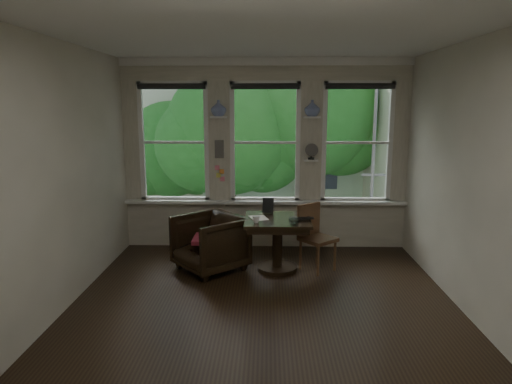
{
  "coord_description": "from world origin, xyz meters",
  "views": [
    {
      "loc": [
        0.04,
        -5.02,
        2.3
      ],
      "look_at": [
        -0.11,
        0.9,
        1.16
      ],
      "focal_mm": 32.0,
      "sensor_mm": 36.0,
      "label": 1
    }
  ],
  "objects_px": {
    "table": "(277,244)",
    "armchair_left": "(210,243)",
    "side_chair_right": "(318,238)",
    "laptop": "(302,220)",
    "mug": "(256,219)"
  },
  "relations": [
    {
      "from": "mug",
      "to": "armchair_left",
      "type": "bearing_deg",
      "value": 160.39
    },
    {
      "from": "armchair_left",
      "to": "side_chair_right",
      "type": "relative_size",
      "value": 0.94
    },
    {
      "from": "armchair_left",
      "to": "side_chair_right",
      "type": "height_order",
      "value": "side_chair_right"
    },
    {
      "from": "table",
      "to": "armchair_left",
      "type": "relative_size",
      "value": 1.05
    },
    {
      "from": "side_chair_right",
      "to": "laptop",
      "type": "relative_size",
      "value": 2.71
    },
    {
      "from": "side_chair_right",
      "to": "mug",
      "type": "bearing_deg",
      "value": 156.41
    },
    {
      "from": "laptop",
      "to": "side_chair_right",
      "type": "bearing_deg",
      "value": 28.51
    },
    {
      "from": "table",
      "to": "armchair_left",
      "type": "distance_m",
      "value": 0.94
    },
    {
      "from": "armchair_left",
      "to": "mug",
      "type": "xyz_separation_m",
      "value": [
        0.65,
        -0.23,
        0.4
      ]
    },
    {
      "from": "table",
      "to": "laptop",
      "type": "height_order",
      "value": "laptop"
    },
    {
      "from": "side_chair_right",
      "to": "laptop",
      "type": "bearing_deg",
      "value": 169.7
    },
    {
      "from": "table",
      "to": "side_chair_right",
      "type": "xyz_separation_m",
      "value": [
        0.57,
        0.02,
        0.09
      ]
    },
    {
      "from": "mug",
      "to": "table",
      "type": "bearing_deg",
      "value": 39.92
    },
    {
      "from": "table",
      "to": "mug",
      "type": "height_order",
      "value": "mug"
    },
    {
      "from": "armchair_left",
      "to": "side_chair_right",
      "type": "xyz_separation_m",
      "value": [
        1.51,
        0.03,
        0.07
      ]
    }
  ]
}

